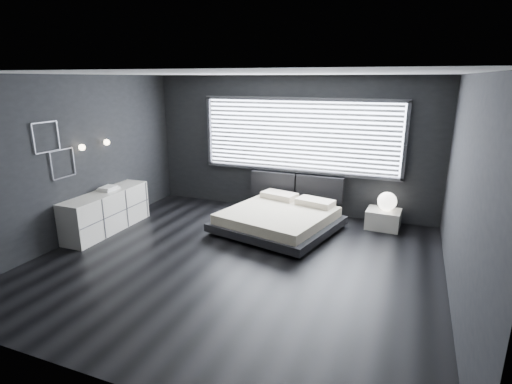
% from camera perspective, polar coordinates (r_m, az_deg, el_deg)
% --- Properties ---
extents(room, '(6.04, 6.00, 2.80)m').
position_cam_1_polar(room, '(5.80, -3.11, 2.60)').
color(room, black).
rests_on(room, ground).
extents(window, '(4.14, 0.09, 1.52)m').
position_cam_1_polar(window, '(8.19, 6.14, 7.97)').
color(window, white).
rests_on(window, ground).
extents(headboard, '(1.96, 0.16, 0.52)m').
position_cam_1_polar(headboard, '(8.35, 5.73, 0.84)').
color(headboard, black).
rests_on(headboard, ground).
extents(sconce_near, '(0.18, 0.11, 0.11)m').
position_cam_1_polar(sconce_near, '(7.46, -23.63, 5.86)').
color(sconce_near, silver).
rests_on(sconce_near, ground).
extents(sconce_far, '(0.18, 0.11, 0.11)m').
position_cam_1_polar(sconce_far, '(7.89, -20.57, 6.66)').
color(sconce_far, silver).
rests_on(sconce_far, ground).
extents(wall_art_upper, '(0.01, 0.48, 0.48)m').
position_cam_1_polar(wall_art_upper, '(7.09, -27.79, 6.95)').
color(wall_art_upper, '#47474C').
rests_on(wall_art_upper, ground).
extents(wall_art_lower, '(0.01, 0.48, 0.48)m').
position_cam_1_polar(wall_art_lower, '(7.33, -25.86, 3.68)').
color(wall_art_lower, '#47474C').
rests_on(wall_art_lower, ground).
extents(bed, '(2.35, 2.28, 0.51)m').
position_cam_1_polar(bed, '(7.42, 3.29, -3.77)').
color(bed, black).
rests_on(bed, ground).
extents(nightstand, '(0.64, 0.54, 0.35)m').
position_cam_1_polar(nightstand, '(7.92, 17.71, -3.69)').
color(nightstand, silver).
rests_on(nightstand, ground).
extents(orb_lamp, '(0.35, 0.35, 0.35)m').
position_cam_1_polar(orb_lamp, '(7.81, 18.22, -1.27)').
color(orb_lamp, white).
rests_on(orb_lamp, nightstand).
extents(dresser, '(0.54, 1.86, 0.74)m').
position_cam_1_polar(dresser, '(7.88, -20.59, -2.58)').
color(dresser, silver).
rests_on(dresser, ground).
extents(book_stack, '(0.27, 0.35, 0.07)m').
position_cam_1_polar(book_stack, '(7.87, -20.34, 0.51)').
color(book_stack, silver).
rests_on(book_stack, dresser).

